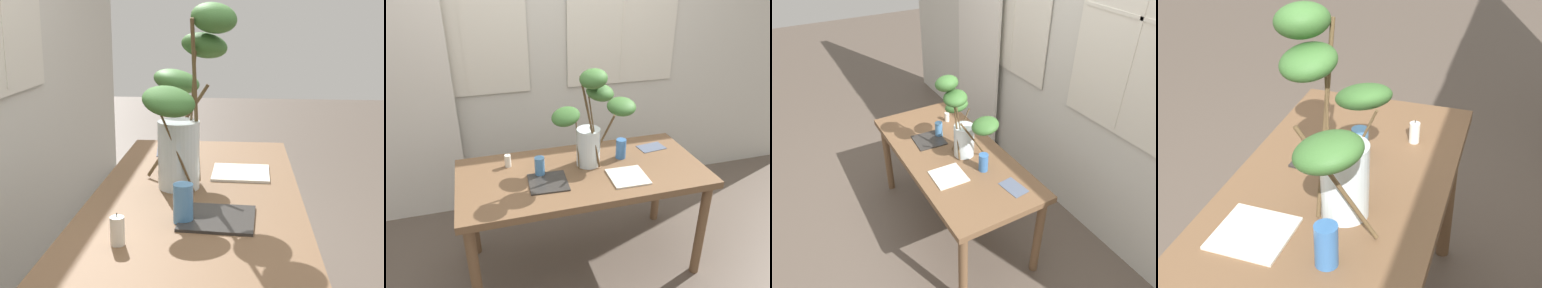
# 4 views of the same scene
# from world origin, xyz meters

# --- Properties ---
(dining_table) EXTENTS (1.58, 0.75, 0.76)m
(dining_table) POSITION_xyz_m (0.00, 0.00, 0.68)
(dining_table) COLOR brown
(dining_table) RESTS_ON ground
(vase_with_branches) EXTENTS (0.59, 0.37, 0.69)m
(vase_with_branches) POSITION_xyz_m (0.08, 0.05, 1.08)
(vase_with_branches) COLOR silver
(vase_with_branches) RESTS_ON dining_table
(drinking_glass_blue_left) EXTENTS (0.06, 0.06, 0.12)m
(drinking_glass_blue_left) POSITION_xyz_m (-0.27, 0.02, 0.83)
(drinking_glass_blue_left) COLOR #4C84BC
(drinking_glass_blue_left) RESTS_ON dining_table
(drinking_glass_blue_right) EXTENTS (0.07, 0.07, 0.14)m
(drinking_glass_blue_right) POSITION_xyz_m (0.30, 0.10, 0.83)
(drinking_glass_blue_right) COLOR #386BAD
(drinking_glass_blue_right) RESTS_ON dining_table
(plate_square_left) EXTENTS (0.25, 0.25, 0.01)m
(plate_square_left) POSITION_xyz_m (-0.25, -0.08, 0.77)
(plate_square_left) COLOR #2D2B28
(plate_square_left) RESTS_ON dining_table
(plate_square_right) EXTENTS (0.23, 0.23, 0.01)m
(plate_square_right) POSITION_xyz_m (0.25, -0.16, 0.77)
(plate_square_right) COLOR silver
(plate_square_right) RESTS_ON dining_table
(napkin_folded) EXTENTS (0.20, 0.14, 0.00)m
(napkin_folded) POSITION_xyz_m (0.57, 0.17, 0.76)
(napkin_folded) COLOR #4C566B
(napkin_folded) RESTS_ON dining_table
(pillar_candle) EXTENTS (0.04, 0.04, 0.09)m
(pillar_candle) POSITION_xyz_m (-0.45, 0.19, 0.80)
(pillar_candle) COLOR silver
(pillar_candle) RESTS_ON dining_table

